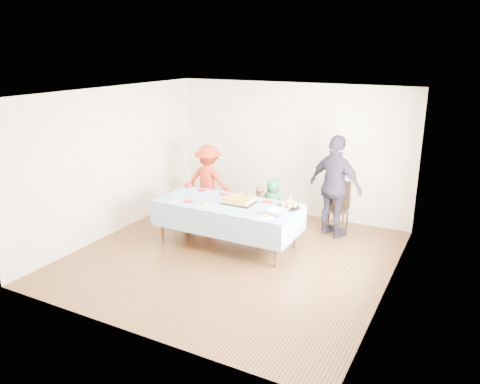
# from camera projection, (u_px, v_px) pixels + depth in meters

# --- Properties ---
(ground) EXTENTS (5.00, 5.00, 0.00)m
(ground) POSITION_uv_depth(u_px,v_px,m) (233.00, 256.00, 7.85)
(ground) COLOR #412512
(ground) RESTS_ON ground
(room_walls) EXTENTS (5.04, 5.04, 2.72)m
(room_walls) POSITION_uv_depth(u_px,v_px,m) (235.00, 153.00, 7.31)
(room_walls) COLOR beige
(room_walls) RESTS_ON ground
(party_table) EXTENTS (2.50, 1.10, 0.78)m
(party_table) POSITION_uv_depth(u_px,v_px,m) (227.00, 206.00, 8.12)
(party_table) COLOR #54351D
(party_table) RESTS_ON ground
(birthday_cake) EXTENTS (0.53, 0.41, 0.09)m
(birthday_cake) POSITION_uv_depth(u_px,v_px,m) (239.00, 201.00, 8.07)
(birthday_cake) COLOR black
(birthday_cake) RESTS_ON party_table
(rolls_tray) EXTENTS (0.38, 0.38, 0.11)m
(rolls_tray) POSITION_uv_depth(u_px,v_px,m) (288.00, 205.00, 7.83)
(rolls_tray) COLOR black
(rolls_tray) RESTS_ON party_table
(punch_bowl) EXTENTS (0.34, 0.34, 0.08)m
(punch_bowl) POSITION_uv_depth(u_px,v_px,m) (278.00, 212.00, 7.53)
(punch_bowl) COLOR silver
(punch_bowl) RESTS_ON party_table
(party_hat) EXTENTS (0.11, 0.11, 0.18)m
(party_hat) POSITION_uv_depth(u_px,v_px,m) (290.00, 200.00, 7.96)
(party_hat) COLOR white
(party_hat) RESTS_ON party_table
(fork_pile) EXTENTS (0.24, 0.18, 0.07)m
(fork_pile) POSITION_uv_depth(u_px,v_px,m) (258.00, 211.00, 7.60)
(fork_pile) COLOR white
(fork_pile) RESTS_ON party_table
(plate_red_far_a) EXTENTS (0.16, 0.16, 0.01)m
(plate_red_far_a) POSITION_uv_depth(u_px,v_px,m) (202.00, 191.00, 8.77)
(plate_red_far_a) COLOR red
(plate_red_far_a) RESTS_ON party_table
(plate_red_far_b) EXTENTS (0.19, 0.19, 0.01)m
(plate_red_far_b) POSITION_uv_depth(u_px,v_px,m) (224.00, 194.00, 8.56)
(plate_red_far_b) COLOR red
(plate_red_far_b) RESTS_ON party_table
(plate_red_far_c) EXTENTS (0.17, 0.17, 0.01)m
(plate_red_far_c) POSITION_uv_depth(u_px,v_px,m) (241.00, 196.00, 8.45)
(plate_red_far_c) COLOR red
(plate_red_far_c) RESTS_ON party_table
(plate_red_far_d) EXTENTS (0.18, 0.18, 0.01)m
(plate_red_far_d) POSITION_uv_depth(u_px,v_px,m) (267.00, 201.00, 8.15)
(plate_red_far_d) COLOR red
(plate_red_far_d) RESTS_ON party_table
(plate_red_near) EXTENTS (0.17, 0.17, 0.01)m
(plate_red_near) POSITION_uv_depth(u_px,v_px,m) (188.00, 201.00, 8.16)
(plate_red_near) COLOR red
(plate_red_near) RESTS_ON party_table
(plate_white_left) EXTENTS (0.20, 0.20, 0.01)m
(plate_white_left) POSITION_uv_depth(u_px,v_px,m) (172.00, 201.00, 8.18)
(plate_white_left) COLOR white
(plate_white_left) RESTS_ON party_table
(plate_white_mid) EXTENTS (0.21, 0.21, 0.01)m
(plate_white_mid) POSITION_uv_depth(u_px,v_px,m) (203.00, 205.00, 7.98)
(plate_white_mid) COLOR white
(plate_white_mid) RESTS_ON party_table
(plate_white_right) EXTENTS (0.23, 0.23, 0.01)m
(plate_white_right) POSITION_uv_depth(u_px,v_px,m) (266.00, 217.00, 7.42)
(plate_white_right) COLOR white
(plate_white_right) RESTS_ON party_table
(dining_chair) EXTENTS (0.43, 0.43, 0.96)m
(dining_chair) POSITION_uv_depth(u_px,v_px,m) (338.00, 203.00, 8.83)
(dining_chair) COLOR black
(dining_chair) RESTS_ON ground
(toddler_left) EXTENTS (0.37, 0.31, 0.88)m
(toddler_left) POSITION_uv_depth(u_px,v_px,m) (189.00, 203.00, 9.13)
(toddler_left) COLOR red
(toddler_left) RESTS_ON ground
(toddler_mid) EXTENTS (0.48, 0.33, 0.96)m
(toddler_mid) POSITION_uv_depth(u_px,v_px,m) (273.00, 203.00, 9.01)
(toddler_mid) COLOR #297B43
(toddler_mid) RESTS_ON ground
(toddler_right) EXTENTS (0.41, 0.33, 0.80)m
(toddler_right) POSITION_uv_depth(u_px,v_px,m) (259.00, 206.00, 9.08)
(toddler_right) COLOR tan
(toddler_right) RESTS_ON ground
(adult_left) EXTENTS (0.98, 0.59, 1.49)m
(adult_left) POSITION_uv_depth(u_px,v_px,m) (209.00, 181.00, 9.54)
(adult_left) COLOR red
(adult_left) RESTS_ON ground
(adult_right) EXTENTS (1.20, 0.81, 1.89)m
(adult_right) POSITION_uv_depth(u_px,v_px,m) (335.00, 187.00, 8.46)
(adult_right) COLOR #292432
(adult_right) RESTS_ON ground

